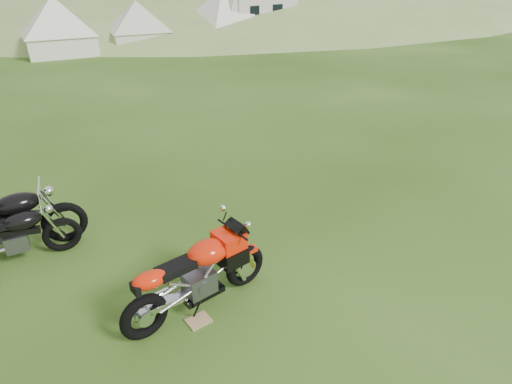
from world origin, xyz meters
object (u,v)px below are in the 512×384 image
tent_left (57,26)px  tent_right (223,15)px  vintage_moto_b (6,221)px  vintage_moto_a (13,236)px  caravan (256,16)px  plywood_board (199,321)px  tent_mid (138,23)px  sport_motorcycle (197,270)px

tent_left → tent_right: (8.80, -0.50, 0.06)m
vintage_moto_b → tent_right: tent_right is taller
vintage_moto_a → caravan: bearing=53.4°
vintage_moto_a → tent_left: bearing=82.2°
plywood_board → vintage_moto_b: bearing=121.3°
vintage_moto_a → tent_mid: tent_mid is taller
sport_motorcycle → vintage_moto_a: size_ratio=1.13×
sport_motorcycle → tent_left: (2.14, 19.64, 0.72)m
tent_mid → caravan: tent_mid is taller
tent_left → caravan: size_ratio=0.61×
sport_motorcycle → tent_right: (10.93, 19.13, 0.78)m
tent_left → tent_right: tent_right is taller
vintage_moto_b → caravan: caravan is taller
plywood_board → vintage_moto_a: size_ratio=0.16×
sport_motorcycle → vintage_moto_b: sport_motorcycle is taller
sport_motorcycle → tent_mid: 20.48m
plywood_board → caravan: 23.63m
sport_motorcycle → tent_right: size_ratio=0.62×
tent_mid → tent_left: bearing=-172.5°
sport_motorcycle → tent_right: tent_right is taller
vintage_moto_b → tent_left: tent_left is taller
vintage_moto_a → caravan: size_ratio=0.35×
vintage_moto_b → tent_left: (3.99, 17.01, 0.76)m
vintage_moto_a → vintage_moto_b: (-0.03, 0.32, 0.10)m
tent_mid → tent_right: bearing=3.9°
vintage_moto_b → tent_mid: 18.69m
vintage_moto_a → tent_right: size_ratio=0.55×
tent_right → caravan: bearing=-3.8°
plywood_board → vintage_moto_b: size_ratio=0.13×
vintage_moto_a → tent_right: 21.13m
vintage_moto_a → tent_mid: bearing=70.5°
vintage_moto_b → plywood_board: bearing=-49.1°
sport_motorcycle → tent_mid: size_ratio=0.71×
tent_left → caravan: (11.10, -0.39, -0.14)m
plywood_board → tent_left: bearing=83.5°
plywood_board → vintage_moto_a: bearing=123.9°
plywood_board → tent_mid: 20.75m
tent_left → tent_mid: (3.93, -0.09, -0.11)m
vintage_moto_b → tent_right: size_ratio=0.67×
sport_motorcycle → vintage_moto_b: bearing=118.2°
plywood_board → vintage_moto_a: (-1.70, 2.53, 0.45)m
sport_motorcycle → tent_right: 22.05m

